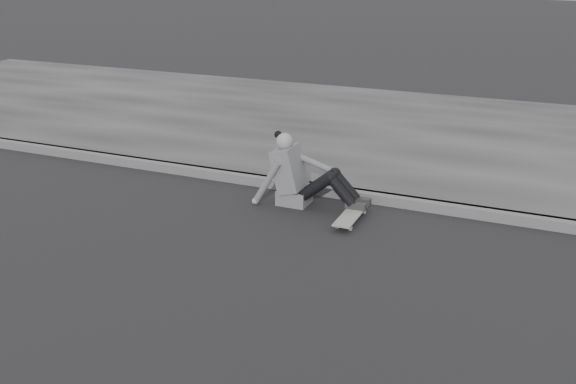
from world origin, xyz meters
TOP-DOWN VIEW (x-y plane):
  - ground at (0.00, 0.00)m, footprint 80.00×80.00m
  - curb at (0.00, 2.58)m, footprint 24.00×0.16m
  - sidewalk at (0.00, 5.60)m, footprint 24.00×6.00m
  - skateboard at (-0.21, 1.92)m, footprint 0.20×0.78m
  - seated_woman at (-0.94, 2.16)m, footprint 1.38×0.46m

SIDE VIEW (x-z plane):
  - ground at x=0.00m, z-range 0.00..0.00m
  - curb at x=0.00m, z-range 0.00..0.12m
  - sidewalk at x=0.00m, z-range 0.00..0.12m
  - skateboard at x=-0.21m, z-range 0.03..0.12m
  - seated_woman at x=-0.94m, z-range -0.08..0.80m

